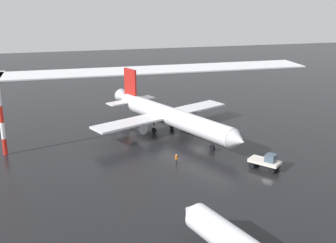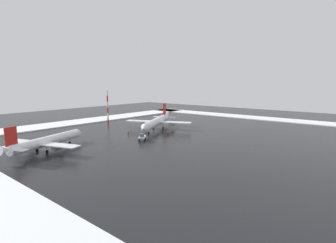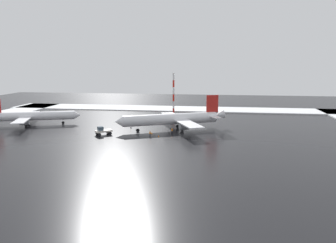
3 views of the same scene
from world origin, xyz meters
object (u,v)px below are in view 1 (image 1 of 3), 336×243
at_px(traffic_cone_wingtip_side, 213,139).
at_px(traffic_cone_mid_line, 225,133).
at_px(pushback_tug, 266,161).
at_px(airplane_distant_tail, 170,116).
at_px(traffic_cone_near_nose, 131,125).
at_px(ground_crew_by_nose_gear, 233,133).
at_px(ground_crew_near_tug, 199,126).
at_px(ground_crew_mid_apron, 176,158).
at_px(antenna_mast, 0,106).

bearing_deg(traffic_cone_wingtip_side, traffic_cone_mid_line, 127.46).
bearing_deg(pushback_tug, traffic_cone_mid_line, 140.85).
relative_size(pushback_tug, traffic_cone_mid_line, 8.99).
bearing_deg(airplane_distant_tail, traffic_cone_mid_line, 48.24).
bearing_deg(traffic_cone_near_nose, traffic_cone_mid_line, 59.93).
height_order(ground_crew_by_nose_gear, ground_crew_near_tug, same).
bearing_deg(traffic_cone_wingtip_side, airplane_distant_tail, -130.14).
xyz_separation_m(pushback_tug, ground_crew_by_nose_gear, (-13.84, 0.34, -0.31)).
relative_size(ground_crew_mid_apron, traffic_cone_wingtip_side, 3.11).
height_order(airplane_distant_tail, ground_crew_near_tug, airplane_distant_tail).
xyz_separation_m(pushback_tug, traffic_cone_mid_line, (-16.15, -0.17, -1.01)).
xyz_separation_m(pushback_tug, antenna_mast, (-15.50, -38.69, 6.99)).
xyz_separation_m(airplane_distant_tail, traffic_cone_wingtip_side, (5.52, 6.54, -3.17)).
xyz_separation_m(pushback_tug, ground_crew_mid_apron, (-4.94, -12.61, -0.31)).
bearing_deg(airplane_distant_tail, traffic_cone_wingtip_side, 24.77).
height_order(antenna_mast, traffic_cone_near_nose, antenna_mast).
relative_size(pushback_tug, ground_crew_mid_apron, 2.89).
relative_size(traffic_cone_near_nose, traffic_cone_mid_line, 1.00).
bearing_deg(ground_crew_by_nose_gear, traffic_cone_near_nose, 61.81).
bearing_deg(traffic_cone_wingtip_side, traffic_cone_near_nose, -132.82).
bearing_deg(antenna_mast, traffic_cone_near_nose, 114.32).
bearing_deg(ground_crew_mid_apron, antenna_mast, 171.48).
bearing_deg(ground_crew_near_tug, traffic_cone_mid_line, 153.26).
height_order(ground_crew_mid_apron, antenna_mast, antenna_mast).
bearing_deg(ground_crew_near_tug, antenna_mast, 18.14).
xyz_separation_m(antenna_mast, traffic_cone_mid_line, (-0.65, 38.52, -8.00)).
xyz_separation_m(ground_crew_mid_apron, antenna_mast, (-10.56, -26.09, 7.30)).
bearing_deg(traffic_cone_mid_line, ground_crew_by_nose_gear, 12.42).
bearing_deg(antenna_mast, ground_crew_mid_apron, 67.96).
xyz_separation_m(ground_crew_by_nose_gear, ground_crew_near_tug, (-5.59, -4.67, 0.00)).
xyz_separation_m(traffic_cone_near_nose, traffic_cone_mid_line, (9.41, 16.26, 0.00)).
height_order(ground_crew_by_nose_gear, antenna_mast, antenna_mast).
xyz_separation_m(antenna_mast, traffic_cone_near_nose, (-10.06, 22.27, -8.00)).
relative_size(antenna_mast, traffic_cone_near_nose, 30.08).
relative_size(ground_crew_by_nose_gear, traffic_cone_mid_line, 3.11).
distance_m(ground_crew_mid_apron, ground_crew_by_nose_gear, 15.71).
bearing_deg(traffic_cone_near_nose, ground_crew_by_nose_gear, 55.05).
height_order(ground_crew_by_nose_gear, traffic_cone_wingtip_side, ground_crew_by_nose_gear).
bearing_deg(airplane_distant_tail, traffic_cone_near_nose, -160.43).
xyz_separation_m(pushback_tug, traffic_cone_wingtip_side, (-13.59, -3.51, -1.01)).
relative_size(airplane_distant_tail, ground_crew_near_tug, 19.27).
relative_size(ground_crew_mid_apron, antenna_mast, 0.10).
bearing_deg(ground_crew_near_tug, traffic_cone_near_nose, -15.24).
height_order(traffic_cone_near_nose, traffic_cone_mid_line, same).
xyz_separation_m(ground_crew_near_tug, traffic_cone_wingtip_side, (5.85, 0.82, -0.70)).
relative_size(ground_crew_mid_apron, ground_crew_near_tug, 1.00).
bearing_deg(pushback_tug, ground_crew_by_nose_gear, 138.85).
distance_m(ground_crew_by_nose_gear, traffic_cone_wingtip_side, 3.92).
relative_size(traffic_cone_near_nose, traffic_cone_wingtip_side, 1.00).
relative_size(airplane_distant_tail, ground_crew_mid_apron, 19.27).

